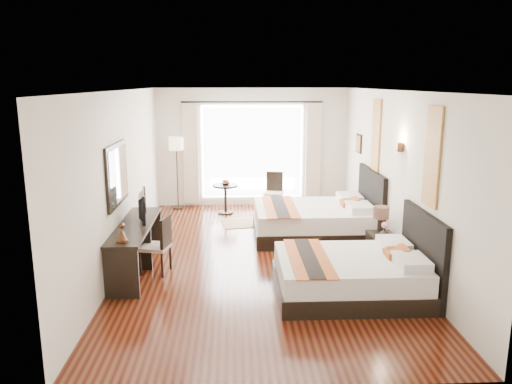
{
  "coord_description": "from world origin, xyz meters",
  "views": [
    {
      "loc": [
        -0.42,
        -8.09,
        2.93
      ],
      "look_at": [
        -0.06,
        0.33,
        1.07
      ],
      "focal_mm": 35.0,
      "sensor_mm": 36.0,
      "label": 1
    }
  ],
  "objects_px": {
    "bed_near": "(356,273)",
    "table_lamp": "(381,214)",
    "bed_far": "(317,219)",
    "desk_chair": "(157,256)",
    "floor_lamp": "(176,148)",
    "console_desk": "(136,247)",
    "television": "(139,205)",
    "fruit_bowl": "(226,184)",
    "side_table": "(226,199)",
    "window_chair": "(274,199)",
    "vase": "(385,232)",
    "nightstand": "(381,248)"
  },
  "relations": [
    {
      "from": "bed_far",
      "to": "side_table",
      "type": "bearing_deg",
      "value": 134.89
    },
    {
      "from": "bed_far",
      "to": "console_desk",
      "type": "height_order",
      "value": "bed_far"
    },
    {
      "from": "table_lamp",
      "to": "window_chair",
      "type": "relative_size",
      "value": 0.47
    },
    {
      "from": "table_lamp",
      "to": "window_chair",
      "type": "bearing_deg",
      "value": 114.41
    },
    {
      "from": "television",
      "to": "window_chair",
      "type": "height_order",
      "value": "television"
    },
    {
      "from": "desk_chair",
      "to": "fruit_bowl",
      "type": "xyz_separation_m",
      "value": [
        1.03,
        3.6,
        0.41
      ]
    },
    {
      "from": "table_lamp",
      "to": "fruit_bowl",
      "type": "xyz_separation_m",
      "value": [
        -2.63,
        3.14,
        -0.09
      ]
    },
    {
      "from": "console_desk",
      "to": "desk_chair",
      "type": "relative_size",
      "value": 2.43
    },
    {
      "from": "console_desk",
      "to": "side_table",
      "type": "xyz_separation_m",
      "value": [
        1.35,
        3.47,
        -0.05
      ]
    },
    {
      "from": "bed_far",
      "to": "console_desk",
      "type": "distance_m",
      "value": 3.56
    },
    {
      "from": "fruit_bowl",
      "to": "vase",
      "type": "bearing_deg",
      "value": -53.01
    },
    {
      "from": "bed_far",
      "to": "vase",
      "type": "xyz_separation_m",
      "value": [
        0.81,
        -1.65,
        0.24
      ]
    },
    {
      "from": "television",
      "to": "fruit_bowl",
      "type": "distance_m",
      "value": 3.47
    },
    {
      "from": "side_table",
      "to": "fruit_bowl",
      "type": "relative_size",
      "value": 3.42
    },
    {
      "from": "console_desk",
      "to": "vase",
      "type": "bearing_deg",
      "value": 0.19
    },
    {
      "from": "bed_near",
      "to": "desk_chair",
      "type": "distance_m",
      "value": 3.06
    },
    {
      "from": "floor_lamp",
      "to": "side_table",
      "type": "height_order",
      "value": "floor_lamp"
    },
    {
      "from": "fruit_bowl",
      "to": "console_desk",
      "type": "bearing_deg",
      "value": -111.48
    },
    {
      "from": "console_desk",
      "to": "desk_chair",
      "type": "bearing_deg",
      "value": -21.04
    },
    {
      "from": "bed_far",
      "to": "fruit_bowl",
      "type": "xyz_separation_m",
      "value": [
        -1.79,
        1.81,
        0.36
      ]
    },
    {
      "from": "side_table",
      "to": "desk_chair",
      "type": "bearing_deg",
      "value": -105.81
    },
    {
      "from": "bed_far",
      "to": "floor_lamp",
      "type": "relative_size",
      "value": 1.35
    },
    {
      "from": "bed_near",
      "to": "window_chair",
      "type": "bearing_deg",
      "value": 99.35
    },
    {
      "from": "television",
      "to": "side_table",
      "type": "height_order",
      "value": "television"
    },
    {
      "from": "table_lamp",
      "to": "window_chair",
      "type": "height_order",
      "value": "table_lamp"
    },
    {
      "from": "bed_near",
      "to": "television",
      "type": "distance_m",
      "value": 3.56
    },
    {
      "from": "vase",
      "to": "console_desk",
      "type": "relative_size",
      "value": 0.07
    },
    {
      "from": "bed_near",
      "to": "table_lamp",
      "type": "xyz_separation_m",
      "value": [
        0.74,
        1.38,
        0.48
      ]
    },
    {
      "from": "bed_near",
      "to": "nightstand",
      "type": "height_order",
      "value": "bed_near"
    },
    {
      "from": "table_lamp",
      "to": "bed_near",
      "type": "bearing_deg",
      "value": -118.26
    },
    {
      "from": "console_desk",
      "to": "window_chair",
      "type": "height_order",
      "value": "window_chair"
    },
    {
      "from": "bed_near",
      "to": "table_lamp",
      "type": "relative_size",
      "value": 5.05
    },
    {
      "from": "bed_near",
      "to": "desk_chair",
      "type": "bearing_deg",
      "value": 162.35
    },
    {
      "from": "floor_lamp",
      "to": "desk_chair",
      "type": "bearing_deg",
      "value": -88.45
    },
    {
      "from": "console_desk",
      "to": "desk_chair",
      "type": "distance_m",
      "value": 0.37
    },
    {
      "from": "console_desk",
      "to": "television",
      "type": "bearing_deg",
      "value": 85.89
    },
    {
      "from": "bed_far",
      "to": "desk_chair",
      "type": "distance_m",
      "value": 3.34
    },
    {
      "from": "fruit_bowl",
      "to": "bed_far",
      "type": "bearing_deg",
      "value": -45.33
    },
    {
      "from": "television",
      "to": "bed_near",
      "type": "bearing_deg",
      "value": -121.45
    },
    {
      "from": "table_lamp",
      "to": "desk_chair",
      "type": "xyz_separation_m",
      "value": [
        -3.66,
        -0.45,
        -0.51
      ]
    },
    {
      "from": "console_desk",
      "to": "desk_chair",
      "type": "xyz_separation_m",
      "value": [
        0.34,
        -0.13,
        -0.1
      ]
    },
    {
      "from": "nightstand",
      "to": "console_desk",
      "type": "xyz_separation_m",
      "value": [
        -3.98,
        -0.19,
        0.14
      ]
    },
    {
      "from": "window_chair",
      "to": "floor_lamp",
      "type": "bearing_deg",
      "value": -86.38
    },
    {
      "from": "fruit_bowl",
      "to": "side_table",
      "type": "bearing_deg",
      "value": -165.98
    },
    {
      "from": "bed_near",
      "to": "side_table",
      "type": "distance_m",
      "value": 4.9
    },
    {
      "from": "desk_chair",
      "to": "bed_far",
      "type": "bearing_deg",
      "value": -134.28
    },
    {
      "from": "vase",
      "to": "fruit_bowl",
      "type": "distance_m",
      "value": 4.33
    },
    {
      "from": "bed_near",
      "to": "bed_far",
      "type": "bearing_deg",
      "value": 92.03
    },
    {
      "from": "desk_chair",
      "to": "fruit_bowl",
      "type": "bearing_deg",
      "value": -92.63
    },
    {
      "from": "vase",
      "to": "window_chair",
      "type": "xyz_separation_m",
      "value": [
        -1.5,
        3.66,
        -0.3
      ]
    }
  ]
}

